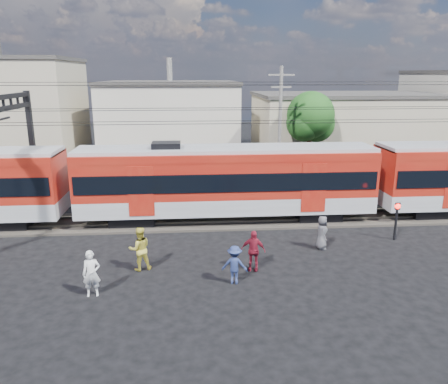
{
  "coord_description": "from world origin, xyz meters",
  "views": [
    {
      "loc": [
        -0.32,
        -15.13,
        7.99
      ],
      "look_at": [
        1.29,
        5.0,
        2.49
      ],
      "focal_mm": 35.0,
      "sensor_mm": 36.0,
      "label": 1
    }
  ],
  "objects_px": {
    "commuter_train": "(230,179)",
    "crossing_signal": "(397,214)",
    "pedestrian_a": "(91,274)",
    "pedestrian_c": "(235,265)"
  },
  "relations": [
    {
      "from": "commuter_train",
      "to": "pedestrian_a",
      "type": "relative_size",
      "value": 28.52
    },
    {
      "from": "pedestrian_c",
      "to": "pedestrian_a",
      "type": "bearing_deg",
      "value": 18.49
    },
    {
      "from": "commuter_train",
      "to": "crossing_signal",
      "type": "bearing_deg",
      "value": -24.41
    },
    {
      "from": "pedestrian_a",
      "to": "pedestrian_c",
      "type": "distance_m",
      "value": 5.38
    },
    {
      "from": "pedestrian_c",
      "to": "crossing_signal",
      "type": "xyz_separation_m",
      "value": [
        8.39,
        3.97,
        0.56
      ]
    },
    {
      "from": "pedestrian_a",
      "to": "crossing_signal",
      "type": "distance_m",
      "value": 14.48
    },
    {
      "from": "pedestrian_a",
      "to": "crossing_signal",
      "type": "bearing_deg",
      "value": 11.15
    },
    {
      "from": "commuter_train",
      "to": "crossing_signal",
      "type": "distance_m",
      "value": 8.7
    },
    {
      "from": "commuter_train",
      "to": "pedestrian_c",
      "type": "distance_m",
      "value": 7.73
    },
    {
      "from": "commuter_train",
      "to": "crossing_signal",
      "type": "height_order",
      "value": "commuter_train"
    }
  ]
}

